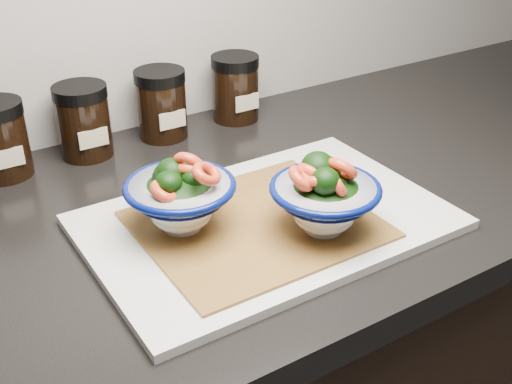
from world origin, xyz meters
TOP-DOWN VIEW (x-y plane):
  - countertop at (0.00, 1.45)m, footprint 3.50×0.60m
  - cutting_board at (-0.05, 1.37)m, footprint 0.45×0.30m
  - bamboo_mat at (-0.07, 1.36)m, footprint 0.28×0.24m
  - bowl_left at (-0.15, 1.40)m, footprint 0.14×0.14m
  - bowl_right at (-0.01, 1.30)m, footprint 0.13×0.13m
  - spice_jar_b at (-0.17, 1.69)m, footprint 0.08×0.08m
  - spice_jar_c at (-0.04, 1.69)m, footprint 0.08×0.08m
  - spice_jar_d at (0.10, 1.69)m, footprint 0.08×0.08m

SIDE VIEW (x-z plane):
  - countertop at x=0.00m, z-range 0.86..0.90m
  - cutting_board at x=-0.05m, z-range 0.90..0.91m
  - bamboo_mat at x=-0.07m, z-range 0.91..0.92m
  - spice_jar_b at x=-0.17m, z-range 0.90..1.01m
  - spice_jar_c at x=-0.04m, z-range 0.90..1.01m
  - spice_jar_d at x=0.10m, z-range 0.90..1.01m
  - bowl_left at x=-0.15m, z-range 0.91..1.01m
  - bowl_right at x=-0.01m, z-range 0.91..1.01m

